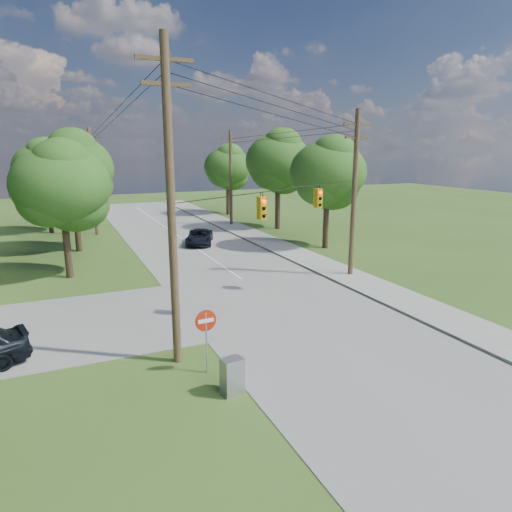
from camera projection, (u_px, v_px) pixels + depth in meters
name	position (u px, v px, depth m)	size (l,w,h in m)	color
ground	(286.00, 345.00, 19.39)	(140.00, 140.00, 0.00)	#324F1A
main_road	(276.00, 303.00, 24.62)	(10.00, 100.00, 0.03)	gray
sidewalk_east	(377.00, 287.00, 27.24)	(2.60, 100.00, 0.12)	#9E9C94
pole_sw	(171.00, 203.00, 16.50)	(2.00, 0.32, 12.00)	brown
pole_ne	(354.00, 192.00, 28.74)	(2.00, 0.32, 10.50)	brown
pole_north_e	(231.00, 177.00, 48.41)	(2.00, 0.32, 10.00)	brown
pole_north_w	(93.00, 181.00, 42.95)	(2.00, 0.32, 10.00)	brown
power_lines	(224.00, 132.00, 28.14)	(13.93, 29.62, 4.93)	black
traffic_signals	(292.00, 202.00, 23.06)	(4.91, 3.27, 1.05)	#C39F0B
tree_w_near	(61.00, 185.00, 28.23)	(6.00, 6.00, 8.40)	#3E2B1F
tree_w_mid	(72.00, 169.00, 35.60)	(6.40, 6.40, 9.22)	#3E2B1F
tree_w_far	(45.00, 169.00, 43.79)	(6.00, 6.00, 8.73)	#3E2B1F
tree_e_near	(328.00, 172.00, 36.90)	(6.20, 6.20, 8.81)	#3E2B1F
tree_e_mid	(278.00, 161.00, 45.85)	(6.60, 6.60, 9.64)	#3E2B1F
tree_e_far	(228.00, 167.00, 56.37)	(5.80, 5.80, 8.32)	#3E2B1F
car_main_north	(199.00, 237.00, 39.50)	(2.13, 4.61, 1.28)	black
control_cabinet	(232.00, 376.00, 15.41)	(0.72, 0.52, 1.30)	#939699
do_not_enter_sign	(206.00, 327.00, 16.61)	(0.82, 0.10, 2.47)	#939699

